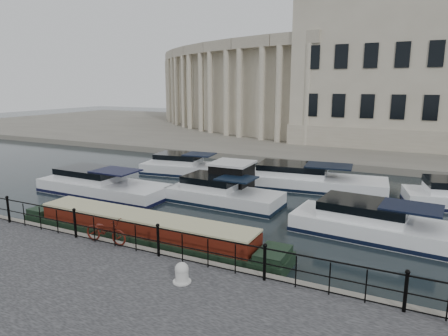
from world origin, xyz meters
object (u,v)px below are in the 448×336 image
at_px(bicycle, 106,231).
at_px(harbour_hut, 232,181).
at_px(mooring_bollard, 182,273).
at_px(narrowboat, 143,234).

bearing_deg(bicycle, harbour_hut, -6.57).
distance_m(bicycle, mooring_bollard, 4.48).
xyz_separation_m(narrowboat, harbour_hut, (0.45, 7.87, 0.59)).
relative_size(mooring_bollard, harbour_hut, 0.20).
relative_size(mooring_bollard, narrowboat, 0.05).
distance_m(bicycle, narrowboat, 1.94).
bearing_deg(mooring_bollard, bicycle, 162.41).
xyz_separation_m(mooring_bollard, narrowboat, (-3.90, 3.13, -0.49)).
bearing_deg(harbour_hut, bicycle, -96.17).
height_order(mooring_bollard, harbour_hut, harbour_hut).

